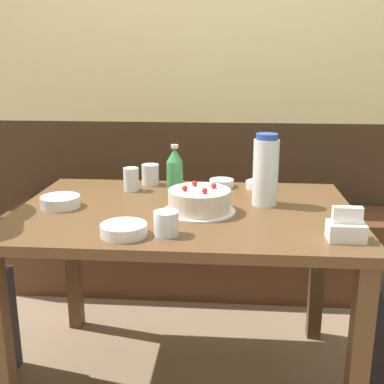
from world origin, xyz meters
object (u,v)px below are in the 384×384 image
(birthday_cake, at_px, (199,201))
(glass_water_tall, at_px, (166,223))
(bowl_soup_white, at_px, (260,185))
(glass_tumbler_short, at_px, (150,175))
(bowl_side_dish, at_px, (124,230))
(bowl_sauce_shallow, at_px, (222,183))
(bowl_rice_small, at_px, (60,202))
(water_pitcher, at_px, (266,170))
(soju_bottle, at_px, (175,172))
(bench_seat, at_px, (199,250))
(napkin_holder, at_px, (346,228))
(glass_shot_small, at_px, (131,179))

(birthday_cake, distance_m, glass_water_tall, 0.26)
(birthday_cake, height_order, bowl_soup_white, birthday_cake)
(birthday_cake, distance_m, glass_tumbler_short, 0.45)
(birthday_cake, distance_m, bowl_side_dish, 0.34)
(bowl_sauce_shallow, height_order, glass_tumbler_short, glass_tumbler_short)
(bowl_rice_small, distance_m, glass_water_tall, 0.50)
(glass_tumbler_short, bearing_deg, bowl_rice_small, -127.56)
(water_pitcher, xyz_separation_m, glass_tumbler_short, (-0.48, 0.26, -0.09))
(birthday_cake, relative_size, soju_bottle, 1.25)
(bowl_soup_white, bearing_deg, bench_seat, 119.64)
(water_pitcher, distance_m, napkin_holder, 0.43)
(bench_seat, xyz_separation_m, bowl_side_dish, (-0.16, -1.13, 0.52))
(bowl_rice_small, bearing_deg, glass_tumbler_short, 52.44)
(glass_water_tall, height_order, glass_shot_small, glass_shot_small)
(bowl_rice_small, relative_size, bowl_side_dish, 1.00)
(bench_seat, xyz_separation_m, bowl_rice_small, (-0.46, -0.85, 0.52))
(water_pitcher, xyz_separation_m, bowl_soup_white, (-0.00, 0.24, -0.12))
(bowl_rice_small, height_order, bowl_sauce_shallow, bowl_rice_small)
(water_pitcher, height_order, glass_tumbler_short, water_pitcher)
(birthday_cake, relative_size, bowl_sauce_shallow, 2.47)
(birthday_cake, distance_m, soju_bottle, 0.24)
(glass_shot_small, bearing_deg, bench_seat, 67.38)
(napkin_holder, distance_m, bowl_soup_white, 0.64)
(bowl_soup_white, bearing_deg, birthday_cake, -123.47)
(soju_bottle, bearing_deg, bowl_soup_white, 23.03)
(bench_seat, distance_m, napkin_holder, 1.34)
(bowl_rice_small, xyz_separation_m, bowl_sauce_shallow, (0.59, 0.35, -0.00))
(bench_seat, height_order, napkin_holder, napkin_holder)
(soju_bottle, height_order, bowl_soup_white, soju_bottle)
(bowl_sauce_shallow, bearing_deg, water_pitcher, -56.36)
(bowl_rice_small, height_order, glass_tumbler_short, glass_tumbler_short)
(bowl_sauce_shallow, height_order, glass_water_tall, glass_water_tall)
(bench_seat, bearing_deg, glass_water_tall, -91.59)
(bowl_soup_white, bearing_deg, soju_bottle, -156.97)
(bowl_sauce_shallow, bearing_deg, bowl_rice_small, -149.37)
(soju_bottle, xyz_separation_m, glass_water_tall, (0.03, -0.45, -0.06))
(water_pitcher, xyz_separation_m, glass_water_tall, (-0.33, -0.36, -0.09))
(napkin_holder, bearing_deg, bowl_soup_white, 110.67)
(bench_seat, height_order, bowl_sauce_shallow, bowl_sauce_shallow)
(glass_shot_small, bearing_deg, bowl_rice_small, -130.04)
(birthday_cake, bearing_deg, glass_shot_small, 138.30)
(bowl_soup_white, distance_m, glass_tumbler_short, 0.48)
(soju_bottle, distance_m, bowl_soup_white, 0.39)
(napkin_holder, xyz_separation_m, bowl_sauce_shallow, (-0.39, 0.61, -0.02))
(bench_seat, relative_size, bowl_rice_small, 14.49)
(soju_bottle, bearing_deg, bowl_side_dish, -102.68)
(bowl_soup_white, relative_size, bowl_side_dish, 0.82)
(bowl_rice_small, relative_size, bowl_sauce_shallow, 1.38)
(bench_seat, distance_m, bowl_soup_white, 0.78)
(bowl_side_dish, xyz_separation_m, glass_shot_small, (-0.09, 0.53, 0.03))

